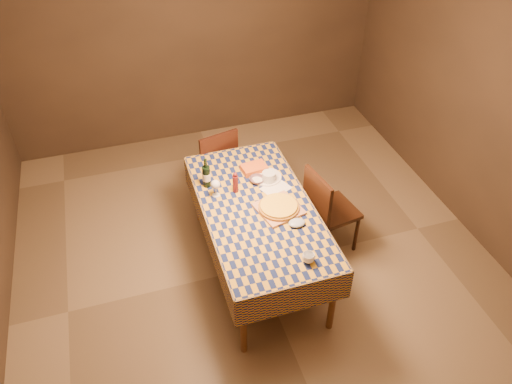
{
  "coord_description": "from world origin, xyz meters",
  "views": [
    {
      "loc": [
        -0.99,
        -3.08,
        3.63
      ],
      "look_at": [
        0.0,
        0.05,
        0.9
      ],
      "focal_mm": 35.0,
      "sensor_mm": 36.0,
      "label": 1
    }
  ],
  "objects_px": {
    "chair_right": "(326,208)",
    "cutting_board": "(279,209)",
    "chair_far": "(215,162)",
    "pizza": "(279,206)",
    "wine_bottle": "(206,176)",
    "dining_table": "(258,214)",
    "white_plate": "(267,177)",
    "bowl": "(257,180)"
  },
  "relations": [
    {
      "from": "pizza",
      "to": "wine_bottle",
      "type": "relative_size",
      "value": 1.23
    },
    {
      "from": "cutting_board",
      "to": "chair_far",
      "type": "xyz_separation_m",
      "value": [
        -0.29,
        1.17,
        -0.26
      ]
    },
    {
      "from": "pizza",
      "to": "chair_far",
      "type": "height_order",
      "value": "chair_far"
    },
    {
      "from": "chair_right",
      "to": "cutting_board",
      "type": "bearing_deg",
      "value": -164.09
    },
    {
      "from": "wine_bottle",
      "to": "white_plate",
      "type": "bearing_deg",
      "value": -5.46
    },
    {
      "from": "dining_table",
      "to": "wine_bottle",
      "type": "bearing_deg",
      "value": 129.76
    },
    {
      "from": "bowl",
      "to": "chair_far",
      "type": "distance_m",
      "value": 0.82
    },
    {
      "from": "white_plate",
      "to": "bowl",
      "type": "bearing_deg",
      "value": -163.88
    },
    {
      "from": "bowl",
      "to": "dining_table",
      "type": "bearing_deg",
      "value": -106.36
    },
    {
      "from": "white_plate",
      "to": "pizza",
      "type": "bearing_deg",
      "value": -95.47
    },
    {
      "from": "cutting_board",
      "to": "pizza",
      "type": "relative_size",
      "value": 0.96
    },
    {
      "from": "chair_right",
      "to": "dining_table",
      "type": "bearing_deg",
      "value": -174.7
    },
    {
      "from": "pizza",
      "to": "chair_right",
      "type": "relative_size",
      "value": 0.39
    },
    {
      "from": "white_plate",
      "to": "chair_far",
      "type": "xyz_separation_m",
      "value": [
        -0.33,
        0.71,
        -0.26
      ]
    },
    {
      "from": "chair_far",
      "to": "dining_table",
      "type": "bearing_deg",
      "value": -83.32
    },
    {
      "from": "pizza",
      "to": "wine_bottle",
      "type": "distance_m",
      "value": 0.72
    },
    {
      "from": "cutting_board",
      "to": "chair_right",
      "type": "distance_m",
      "value": 0.61
    },
    {
      "from": "dining_table",
      "to": "chair_right",
      "type": "bearing_deg",
      "value": 5.3
    },
    {
      "from": "cutting_board",
      "to": "chair_far",
      "type": "height_order",
      "value": "chair_far"
    },
    {
      "from": "bowl",
      "to": "chair_far",
      "type": "height_order",
      "value": "chair_far"
    },
    {
      "from": "dining_table",
      "to": "chair_far",
      "type": "relative_size",
      "value": 1.98
    },
    {
      "from": "bowl",
      "to": "wine_bottle",
      "type": "height_order",
      "value": "wine_bottle"
    },
    {
      "from": "pizza",
      "to": "wine_bottle",
      "type": "xyz_separation_m",
      "value": [
        -0.51,
        0.51,
        0.07
      ]
    },
    {
      "from": "white_plate",
      "to": "chair_right",
      "type": "distance_m",
      "value": 0.63
    },
    {
      "from": "cutting_board",
      "to": "bowl",
      "type": "xyz_separation_m",
      "value": [
        -0.06,
        0.42,
        0.01
      ]
    },
    {
      "from": "pizza",
      "to": "chair_right",
      "type": "bearing_deg",
      "value": 15.91
    },
    {
      "from": "dining_table",
      "to": "cutting_board",
      "type": "relative_size",
      "value": 5.31
    },
    {
      "from": "dining_table",
      "to": "wine_bottle",
      "type": "xyz_separation_m",
      "value": [
        -0.35,
        0.42,
        0.19
      ]
    },
    {
      "from": "pizza",
      "to": "bowl",
      "type": "height_order",
      "value": "pizza"
    },
    {
      "from": "chair_far",
      "to": "cutting_board",
      "type": "bearing_deg",
      "value": -76.16
    },
    {
      "from": "dining_table",
      "to": "chair_far",
      "type": "distance_m",
      "value": 1.1
    },
    {
      "from": "pizza",
      "to": "wine_bottle",
      "type": "height_order",
      "value": "wine_bottle"
    },
    {
      "from": "cutting_board",
      "to": "pizza",
      "type": "bearing_deg",
      "value": 0.0
    },
    {
      "from": "dining_table",
      "to": "cutting_board",
      "type": "height_order",
      "value": "cutting_board"
    },
    {
      "from": "dining_table",
      "to": "chair_right",
      "type": "height_order",
      "value": "chair_right"
    },
    {
      "from": "white_plate",
      "to": "chair_right",
      "type": "bearing_deg",
      "value": -31.74
    },
    {
      "from": "cutting_board",
      "to": "white_plate",
      "type": "height_order",
      "value": "cutting_board"
    },
    {
      "from": "wine_bottle",
      "to": "white_plate",
      "type": "xyz_separation_m",
      "value": [
        0.55,
        -0.05,
        -0.1
      ]
    },
    {
      "from": "cutting_board",
      "to": "wine_bottle",
      "type": "relative_size",
      "value": 1.18
    },
    {
      "from": "white_plate",
      "to": "chair_right",
      "type": "relative_size",
      "value": 0.3
    },
    {
      "from": "dining_table",
      "to": "pizza",
      "type": "distance_m",
      "value": 0.22
    },
    {
      "from": "dining_table",
      "to": "chair_far",
      "type": "height_order",
      "value": "chair_far"
    }
  ]
}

